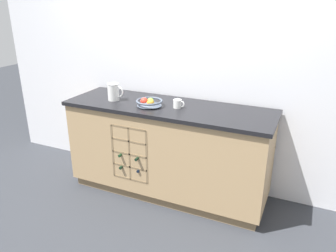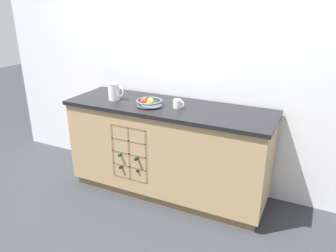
# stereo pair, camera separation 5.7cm
# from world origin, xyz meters

# --- Properties ---
(ground_plane) EXTENTS (14.00, 14.00, 0.00)m
(ground_plane) POSITION_xyz_m (0.00, 0.00, 0.00)
(ground_plane) COLOR #2D3035
(back_wall) EXTENTS (4.40, 0.06, 2.55)m
(back_wall) POSITION_xyz_m (0.00, 0.36, 1.27)
(back_wall) COLOR white
(back_wall) RESTS_ON ground_plane
(kitchen_island) EXTENTS (1.94, 0.64, 0.91)m
(kitchen_island) POSITION_xyz_m (-0.00, -0.00, 0.46)
(kitchen_island) COLOR olive
(kitchen_island) RESTS_ON ground_plane
(fruit_bowl) EXTENTS (0.24, 0.24, 0.08)m
(fruit_bowl) POSITION_xyz_m (-0.15, -0.09, 0.95)
(fruit_bowl) COLOR #4C5666
(fruit_bowl) RESTS_ON kitchen_island
(white_pitcher) EXTENTS (0.17, 0.11, 0.16)m
(white_pitcher) POSITION_xyz_m (-0.54, -0.06, 0.99)
(white_pitcher) COLOR white
(white_pitcher) RESTS_ON kitchen_island
(ceramic_mug) EXTENTS (0.10, 0.07, 0.08)m
(ceramic_mug) POSITION_xyz_m (0.11, -0.02, 0.94)
(ceramic_mug) COLOR white
(ceramic_mug) RESTS_ON kitchen_island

